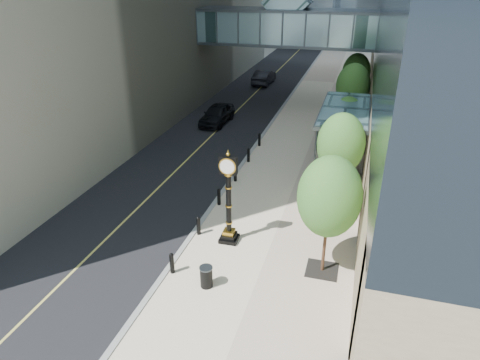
% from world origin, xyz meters
% --- Properties ---
extents(ground, '(320.00, 320.00, 0.00)m').
position_xyz_m(ground, '(0.00, 0.00, 0.00)').
color(ground, gray).
rests_on(ground, ground).
extents(road, '(8.00, 180.00, 0.02)m').
position_xyz_m(road, '(-7.00, 40.00, 0.01)').
color(road, black).
rests_on(road, ground).
extents(sidewalk, '(8.00, 180.00, 0.06)m').
position_xyz_m(sidewalk, '(1.00, 40.00, 0.03)').
color(sidewalk, beige).
rests_on(sidewalk, ground).
extents(curb, '(0.25, 180.00, 0.07)m').
position_xyz_m(curb, '(-3.00, 40.00, 0.04)').
color(curb, gray).
rests_on(curb, ground).
extents(skywalk, '(17.00, 4.20, 5.80)m').
position_xyz_m(skywalk, '(-3.00, 28.00, 7.71)').
color(skywalk, slate).
rests_on(skywalk, ground).
extents(entrance_canopy, '(3.00, 8.00, 4.38)m').
position_xyz_m(entrance_canopy, '(3.48, 14.00, 4.19)').
color(entrance_canopy, '#383F44').
rests_on(entrance_canopy, ground).
extents(bollard_row, '(0.20, 16.20, 0.90)m').
position_xyz_m(bollard_row, '(-2.70, 9.00, 0.51)').
color(bollard_row, black).
rests_on(bollard_row, sidewalk).
extents(street_trees, '(2.70, 28.62, 5.55)m').
position_xyz_m(street_trees, '(3.60, 15.97, 3.62)').
color(street_trees, black).
rests_on(street_trees, sidewalk).
extents(street_clock, '(0.89, 0.89, 4.67)m').
position_xyz_m(street_clock, '(-1.06, 4.09, 2.09)').
color(street_clock, black).
rests_on(street_clock, sidewalk).
extents(trash_bin, '(0.68, 0.68, 0.90)m').
position_xyz_m(trash_bin, '(-0.95, 0.57, 0.51)').
color(trash_bin, black).
rests_on(trash_bin, sidewalk).
extents(pedestrian, '(0.70, 0.55, 1.68)m').
position_xyz_m(pedestrian, '(2.60, 12.12, 0.90)').
color(pedestrian, '#B9B4AA').
rests_on(pedestrian, sidewalk).
extents(car_near, '(2.14, 4.96, 1.67)m').
position_xyz_m(car_near, '(-7.60, 21.37, 0.85)').
color(car_near, black).
rests_on(car_near, road).
extents(car_far, '(1.96, 5.06, 1.64)m').
position_xyz_m(car_far, '(-7.05, 36.99, 0.84)').
color(car_far, black).
rests_on(car_far, road).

